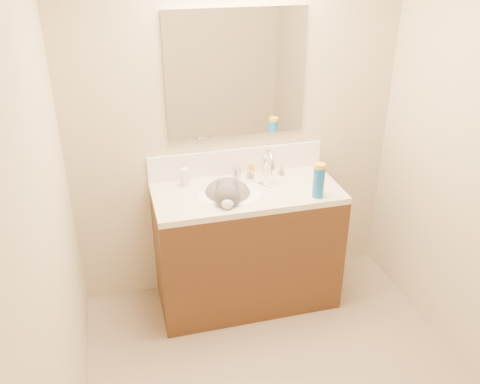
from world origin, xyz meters
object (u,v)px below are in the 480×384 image
spray_can (319,182)px  amber_bottle (252,170)px  silver_jar (237,173)px  cat (228,197)px  vanity_cabinet (247,249)px  basin (230,204)px  faucet (268,167)px  pill_bottle (185,177)px

spray_can → amber_bottle: bearing=129.0°
silver_jar → amber_bottle: size_ratio=0.67×
cat → amber_bottle: 0.31m
vanity_cabinet → basin: bearing=-166.0°
cat → spray_can: bearing=-4.5°
vanity_cabinet → cat: 0.45m
vanity_cabinet → spray_can: bearing=-25.8°
cat → amber_bottle: (0.22, 0.22, 0.07)m
faucet → silver_jar: (-0.20, 0.07, -0.05)m
spray_can → pill_bottle: bearing=154.4°
cat → pill_bottle: cat is taller
vanity_cabinet → pill_bottle: size_ratio=10.32×
basin → cat: (-0.01, 0.01, 0.05)m
pill_bottle → cat: bearing=-39.3°
basin → faucet: size_ratio=1.61×
amber_bottle → cat: bearing=-135.0°
vanity_cabinet → silver_jar: size_ratio=18.72×
faucet → silver_jar: bearing=161.6°
cat → spray_can: 0.57m
basin → silver_jar: silver_jar is taller
basin → amber_bottle: amber_bottle is taller
cat → amber_bottle: size_ratio=4.87×
vanity_cabinet → cat: cat is taller
spray_can → basin: bearing=162.5°
vanity_cabinet → pill_bottle: pill_bottle is taller
vanity_cabinet → cat: bearing=-171.1°
cat → faucet: bearing=40.5°
vanity_cabinet → faucet: bearing=37.3°
cat → silver_jar: (0.11, 0.22, 0.05)m
basin → pill_bottle: bearing=140.7°
faucet → pill_bottle: 0.55m
spray_can → faucet: bearing=123.8°
faucet → amber_bottle: bearing=147.7°
silver_jar → basin: bearing=-113.9°
cat → spray_can: (0.53, -0.17, 0.12)m
spray_can → cat: bearing=161.9°
vanity_cabinet → amber_bottle: 0.54m
cat → spray_can: size_ratio=2.36×
vanity_cabinet → pill_bottle: 0.65m
faucet → pill_bottle: (-0.55, 0.04, -0.03)m
faucet → pill_bottle: bearing=176.2°
basin → pill_bottle: pill_bottle is taller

